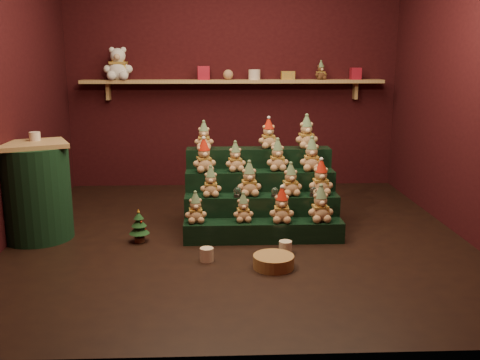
{
  "coord_description": "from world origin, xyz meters",
  "views": [
    {
      "loc": [
        -0.18,
        -4.62,
        1.59
      ],
      "look_at": [
        0.02,
        0.25,
        0.46
      ],
      "focal_mm": 40.0,
      "sensor_mm": 36.0,
      "label": 1
    }
  ],
  "objects_px": {
    "mug_left": "(207,254)",
    "brown_bear": "(321,70)",
    "snow_globe_c": "(313,191)",
    "white_bear": "(118,59)",
    "side_table": "(36,192)",
    "wicker_basket": "(274,262)",
    "snow_globe_b": "(275,192)",
    "snow_globe_a": "(237,192)",
    "mug_right": "(285,247)",
    "riser_tier_front": "(264,231)",
    "mini_christmas_tree": "(139,226)"
  },
  "relations": [
    {
      "from": "snow_globe_a",
      "to": "mug_right",
      "type": "relative_size",
      "value": 0.88
    },
    {
      "from": "snow_globe_b",
      "to": "snow_globe_c",
      "type": "bearing_deg",
      "value": 0.0
    },
    {
      "from": "snow_globe_c",
      "to": "wicker_basket",
      "type": "distance_m",
      "value": 0.96
    },
    {
      "from": "mug_left",
      "to": "wicker_basket",
      "type": "bearing_deg",
      "value": -17.22
    },
    {
      "from": "snow_globe_c",
      "to": "brown_bear",
      "type": "xyz_separation_m",
      "value": [
        0.38,
        1.83,
        1.02
      ]
    },
    {
      "from": "mug_left",
      "to": "snow_globe_b",
      "type": "bearing_deg",
      "value": 45.7
    },
    {
      "from": "snow_globe_a",
      "to": "snow_globe_c",
      "type": "relative_size",
      "value": 1.05
    },
    {
      "from": "snow_globe_b",
      "to": "mug_right",
      "type": "height_order",
      "value": "snow_globe_b"
    },
    {
      "from": "snow_globe_c",
      "to": "wicker_basket",
      "type": "xyz_separation_m",
      "value": [
        -0.43,
        -0.78,
        -0.36
      ]
    },
    {
      "from": "snow_globe_a",
      "to": "mini_christmas_tree",
      "type": "distance_m",
      "value": 0.91
    },
    {
      "from": "snow_globe_c",
      "to": "brown_bear",
      "type": "distance_m",
      "value": 2.13
    },
    {
      "from": "snow_globe_c",
      "to": "wicker_basket",
      "type": "height_order",
      "value": "snow_globe_c"
    },
    {
      "from": "snow_globe_c",
      "to": "white_bear",
      "type": "relative_size",
      "value": 0.19
    },
    {
      "from": "riser_tier_front",
      "to": "side_table",
      "type": "bearing_deg",
      "value": 175.36
    },
    {
      "from": "snow_globe_a",
      "to": "riser_tier_front",
      "type": "bearing_deg",
      "value": -35.5
    },
    {
      "from": "riser_tier_front",
      "to": "wicker_basket",
      "type": "height_order",
      "value": "riser_tier_front"
    },
    {
      "from": "riser_tier_front",
      "to": "side_table",
      "type": "height_order",
      "value": "side_table"
    },
    {
      "from": "side_table",
      "to": "white_bear",
      "type": "height_order",
      "value": "white_bear"
    },
    {
      "from": "wicker_basket",
      "to": "brown_bear",
      "type": "relative_size",
      "value": 1.47
    },
    {
      "from": "side_table",
      "to": "mini_christmas_tree",
      "type": "height_order",
      "value": "side_table"
    },
    {
      "from": "snow_globe_a",
      "to": "wicker_basket",
      "type": "xyz_separation_m",
      "value": [
        0.25,
        -0.78,
        -0.36
      ]
    },
    {
      "from": "riser_tier_front",
      "to": "snow_globe_b",
      "type": "height_order",
      "value": "snow_globe_b"
    },
    {
      "from": "white_bear",
      "to": "wicker_basket",
      "type": "bearing_deg",
      "value": -60.21
    },
    {
      "from": "snow_globe_c",
      "to": "mug_right",
      "type": "xyz_separation_m",
      "value": [
        -0.3,
        -0.48,
        -0.35
      ]
    },
    {
      "from": "wicker_basket",
      "to": "riser_tier_front",
      "type": "bearing_deg",
      "value": 92.44
    },
    {
      "from": "snow_globe_a",
      "to": "white_bear",
      "type": "height_order",
      "value": "white_bear"
    },
    {
      "from": "snow_globe_b",
      "to": "mug_left",
      "type": "relative_size",
      "value": 0.8
    },
    {
      "from": "mini_christmas_tree",
      "to": "brown_bear",
      "type": "relative_size",
      "value": 1.39
    },
    {
      "from": "mug_left",
      "to": "wicker_basket",
      "type": "relative_size",
      "value": 0.34
    },
    {
      "from": "snow_globe_c",
      "to": "mug_left",
      "type": "bearing_deg",
      "value": -147.04
    },
    {
      "from": "mug_left",
      "to": "snow_globe_a",
      "type": "bearing_deg",
      "value": 66.63
    },
    {
      "from": "wicker_basket",
      "to": "brown_bear",
      "type": "distance_m",
      "value": 3.06
    },
    {
      "from": "snow_globe_b",
      "to": "mug_right",
      "type": "xyz_separation_m",
      "value": [
        0.04,
        -0.48,
        -0.35
      ]
    },
    {
      "from": "wicker_basket",
      "to": "white_bear",
      "type": "xyz_separation_m",
      "value": [
        -1.58,
        2.61,
        1.51
      ]
    },
    {
      "from": "mug_left",
      "to": "brown_bear",
      "type": "relative_size",
      "value": 0.5
    },
    {
      "from": "snow_globe_b",
      "to": "snow_globe_c",
      "type": "relative_size",
      "value": 0.96
    },
    {
      "from": "snow_globe_a",
      "to": "snow_globe_c",
      "type": "distance_m",
      "value": 0.68
    },
    {
      "from": "mug_right",
      "to": "wicker_basket",
      "type": "xyz_separation_m",
      "value": [
        -0.13,
        -0.3,
        -0.0
      ]
    },
    {
      "from": "snow_globe_b",
      "to": "white_bear",
      "type": "distance_m",
      "value": 2.73
    },
    {
      "from": "side_table",
      "to": "wicker_basket",
      "type": "relative_size",
      "value": 2.74
    },
    {
      "from": "mug_right",
      "to": "brown_bear",
      "type": "bearing_deg",
      "value": 73.47
    },
    {
      "from": "snow_globe_c",
      "to": "mug_left",
      "type": "height_order",
      "value": "snow_globe_c"
    },
    {
      "from": "brown_bear",
      "to": "riser_tier_front",
      "type": "bearing_deg",
      "value": -127.78
    },
    {
      "from": "side_table",
      "to": "mug_right",
      "type": "relative_size",
      "value": 8.07
    },
    {
      "from": "snow_globe_c",
      "to": "mini_christmas_tree",
      "type": "xyz_separation_m",
      "value": [
        -1.55,
        -0.14,
        -0.26
      ]
    },
    {
      "from": "snow_globe_b",
      "to": "white_bear",
      "type": "xyz_separation_m",
      "value": [
        -1.66,
        1.83,
        1.15
      ]
    },
    {
      "from": "snow_globe_b",
      "to": "side_table",
      "type": "relative_size",
      "value": 0.1
    },
    {
      "from": "riser_tier_front",
      "to": "white_bear",
      "type": "relative_size",
      "value": 2.95
    },
    {
      "from": "riser_tier_front",
      "to": "mug_right",
      "type": "bearing_deg",
      "value": -64.13
    },
    {
      "from": "snow_globe_a",
      "to": "white_bear",
      "type": "xyz_separation_m",
      "value": [
        -1.33,
        1.83,
        1.15
      ]
    }
  ]
}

